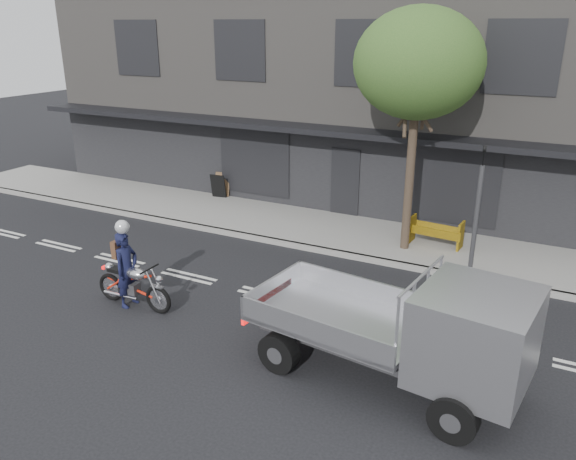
{
  "coord_description": "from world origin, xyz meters",
  "views": [
    {
      "loc": [
        6.03,
        -10.81,
        6.29
      ],
      "look_at": [
        0.28,
        0.5,
        1.59
      ],
      "focal_mm": 35.0,
      "sensor_mm": 36.0,
      "label": 1
    }
  ],
  "objects_px": {
    "sandwich_board": "(218,186)",
    "traffic_light_pole": "(476,217)",
    "rider": "(127,270)",
    "street_tree": "(418,64)",
    "motorcycle": "(133,284)",
    "flatbed_ute": "(446,334)",
    "construction_barrier": "(434,234)"
  },
  "relations": [
    {
      "from": "motorcycle",
      "to": "street_tree",
      "type": "bearing_deg",
      "value": 52.3
    },
    {
      "from": "traffic_light_pole",
      "to": "flatbed_ute",
      "type": "bearing_deg",
      "value": -85.23
    },
    {
      "from": "sandwich_board",
      "to": "flatbed_ute",
      "type": "bearing_deg",
      "value": -47.14
    },
    {
      "from": "rider",
      "to": "sandwich_board",
      "type": "relative_size",
      "value": 2.04
    },
    {
      "from": "street_tree",
      "to": "flatbed_ute",
      "type": "relative_size",
      "value": 1.29
    },
    {
      "from": "street_tree",
      "to": "motorcycle",
      "type": "relative_size",
      "value": 3.16
    },
    {
      "from": "street_tree",
      "to": "sandwich_board",
      "type": "distance_m",
      "value": 9.08
    },
    {
      "from": "motorcycle",
      "to": "sandwich_board",
      "type": "distance_m",
      "value": 8.33
    },
    {
      "from": "flatbed_ute",
      "to": "construction_barrier",
      "type": "xyz_separation_m",
      "value": [
        -1.72,
        6.74,
        -0.75
      ]
    },
    {
      "from": "construction_barrier",
      "to": "sandwich_board",
      "type": "distance_m",
      "value": 8.44
    },
    {
      "from": "traffic_light_pole",
      "to": "sandwich_board",
      "type": "bearing_deg",
      "value": 164.95
    },
    {
      "from": "traffic_light_pole",
      "to": "construction_barrier",
      "type": "height_order",
      "value": "traffic_light_pole"
    },
    {
      "from": "sandwich_board",
      "to": "construction_barrier",
      "type": "bearing_deg",
      "value": -17.48
    },
    {
      "from": "traffic_light_pole",
      "to": "construction_barrier",
      "type": "relative_size",
      "value": 2.31
    },
    {
      "from": "construction_barrier",
      "to": "motorcycle",
      "type": "bearing_deg",
      "value": -130.25
    },
    {
      "from": "motorcycle",
      "to": "rider",
      "type": "height_order",
      "value": "rider"
    },
    {
      "from": "traffic_light_pole",
      "to": "sandwich_board",
      "type": "xyz_separation_m",
      "value": [
        -9.58,
        2.58,
        -1.06
      ]
    },
    {
      "from": "street_tree",
      "to": "rider",
      "type": "xyz_separation_m",
      "value": [
        -4.9,
        -6.11,
        -4.37
      ]
    },
    {
      "from": "street_tree",
      "to": "flatbed_ute",
      "type": "bearing_deg",
      "value": -68.86
    },
    {
      "from": "traffic_light_pole",
      "to": "construction_barrier",
      "type": "xyz_separation_m",
      "value": [
        -1.26,
        1.23,
        -1.08
      ]
    },
    {
      "from": "sandwich_board",
      "to": "traffic_light_pole",
      "type": "bearing_deg",
      "value": -23.34
    },
    {
      "from": "motorcycle",
      "to": "construction_barrier",
      "type": "height_order",
      "value": "motorcycle"
    },
    {
      "from": "motorcycle",
      "to": "traffic_light_pole",
      "type": "bearing_deg",
      "value": 38.08
    },
    {
      "from": "motorcycle",
      "to": "sandwich_board",
      "type": "xyz_separation_m",
      "value": [
        -2.84,
        7.83,
        0.03
      ]
    },
    {
      "from": "street_tree",
      "to": "motorcycle",
      "type": "bearing_deg",
      "value": -127.86
    },
    {
      "from": "traffic_light_pole",
      "to": "rider",
      "type": "distance_m",
      "value": 8.7
    },
    {
      "from": "motorcycle",
      "to": "flatbed_ute",
      "type": "distance_m",
      "value": 7.25
    },
    {
      "from": "flatbed_ute",
      "to": "construction_barrier",
      "type": "relative_size",
      "value": 3.45
    },
    {
      "from": "motorcycle",
      "to": "construction_barrier",
      "type": "bearing_deg",
      "value": 49.91
    },
    {
      "from": "traffic_light_pole",
      "to": "flatbed_ute",
      "type": "distance_m",
      "value": 5.54
    },
    {
      "from": "rider",
      "to": "flatbed_ute",
      "type": "height_order",
      "value": "flatbed_ute"
    },
    {
      "from": "rider",
      "to": "construction_barrier",
      "type": "relative_size",
      "value": 1.2
    }
  ]
}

